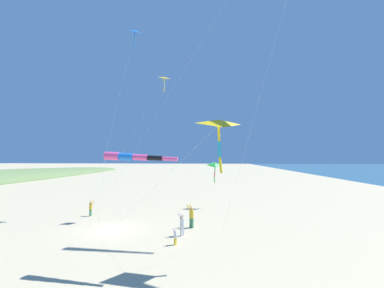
{
  "coord_description": "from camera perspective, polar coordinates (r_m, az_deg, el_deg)",
  "views": [
    {
      "loc": [
        9.27,
        -20.35,
        6.04
      ],
      "look_at": [
        6.78,
        0.8,
        7.35
      ],
      "focal_mm": 22.86,
      "sensor_mm": 36.0,
      "label": 1
    }
  ],
  "objects": [
    {
      "name": "ground_plane",
      "position": [
        23.16,
        -18.1,
        -18.47
      ],
      "size": [
        600.0,
        600.0,
        0.0
      ],
      "primitive_type": "plane",
      "color": "#C6B58C"
    },
    {
      "name": "person_adult_flyer",
      "position": [
        22.43,
        -0.14,
        -16.28
      ],
      "size": [
        0.71,
        0.66,
        2.0
      ],
      "color": "#3D7F51",
      "rests_on": "ground_plane"
    },
    {
      "name": "person_child_green_jacket",
      "position": [
        20.28,
        -2.33,
        -17.98
      ],
      "size": [
        0.64,
        0.63,
        1.8
      ],
      "color": "silver",
      "rests_on": "ground_plane"
    },
    {
      "name": "person_child_grey_jacket",
      "position": [
        18.45,
        -3.92,
        -20.6
      ],
      "size": [
        0.39,
        0.41,
        1.14
      ],
      "color": "gold",
      "rests_on": "ground_plane"
    },
    {
      "name": "person_bystander_far",
      "position": [
        28.86,
        -22.55,
        -13.56
      ],
      "size": [
        0.37,
        0.47,
        1.61
      ],
      "color": "#3D7F51",
      "rests_on": "ground_plane"
    },
    {
      "name": "kite_delta_teal_far_right",
      "position": [
        30.93,
        5.36,
        -4.95
      ],
      "size": [
        11.89,
        8.51,
        5.7
      ],
      "color": "green",
      "rests_on": "ground_plane"
    },
    {
      "name": "kite_delta_blue_topmost",
      "position": [
        27.55,
        -6.52,
        14.87
      ],
      "size": [
        8.63,
        1.77,
        15.01
      ],
      "color": "yellow",
      "rests_on": "ground_plane"
    },
    {
      "name": "kite_windsock_striped_overhead",
      "position": [
        14.16,
        -14.19,
        -2.94
      ],
      "size": [
        7.35,
        5.66,
        6.47
      ],
      "color": "#EF4C93",
      "rests_on": "ground_plane"
    },
    {
      "name": "kite_delta_orange_high_right",
      "position": [
        14.3,
        6.25,
        4.68
      ],
      "size": [
        10.01,
        4.31,
        8.56
      ],
      "color": "yellow",
      "rests_on": "ground_plane"
    },
    {
      "name": "kite_delta_checkered_midright",
      "position": [
        31.73,
        -13.22,
        24.05
      ],
      "size": [
        3.04,
        5.71,
        21.09
      ],
      "color": "blue",
      "rests_on": "ground_plane"
    }
  ]
}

